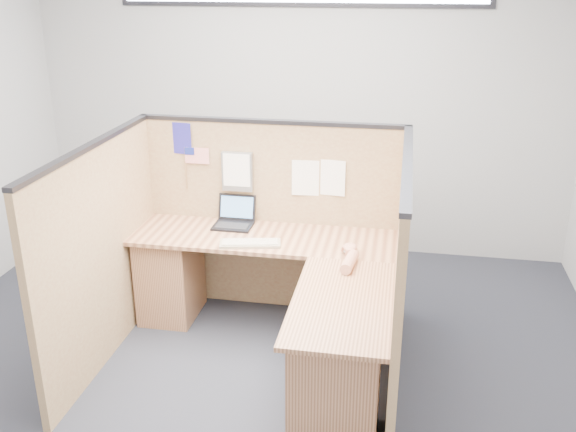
% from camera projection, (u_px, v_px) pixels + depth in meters
% --- Properties ---
extents(floor, '(5.00, 5.00, 0.00)m').
position_uv_depth(floor, '(244.00, 372.00, 4.37)').
color(floor, black).
rests_on(floor, ground).
extents(wall_back, '(5.00, 0.00, 5.00)m').
position_uv_depth(wall_back, '(300.00, 104.00, 5.93)').
color(wall_back, '#A5A7AA').
rests_on(wall_back, floor).
extents(wall_front, '(5.00, 0.00, 5.00)m').
position_uv_depth(wall_front, '(35.00, 414.00, 1.80)').
color(wall_front, '#A5A7AA').
rests_on(wall_front, floor).
extents(cubicle_partitions, '(2.06, 1.83, 1.53)m').
position_uv_depth(cubicle_partitions, '(256.00, 245.00, 4.48)').
color(cubicle_partitions, '#885F44').
rests_on(cubicle_partitions, floor).
extents(l_desk, '(1.95, 1.75, 0.73)m').
position_uv_depth(l_desk, '(278.00, 304.00, 4.46)').
color(l_desk, brown).
rests_on(l_desk, floor).
extents(laptop, '(0.29, 0.28, 0.21)m').
position_uv_depth(laptop, '(235.00, 218.00, 4.93)').
color(laptop, black).
rests_on(laptop, l_desk).
extents(keyboard, '(0.45, 0.23, 0.03)m').
position_uv_depth(keyboard, '(250.00, 243.00, 4.57)').
color(keyboard, gray).
rests_on(keyboard, l_desk).
extents(mouse, '(0.13, 0.10, 0.05)m').
position_uv_depth(mouse, '(350.00, 251.00, 4.42)').
color(mouse, silver).
rests_on(mouse, l_desk).
extents(hand_forearm, '(0.11, 0.40, 0.08)m').
position_uv_depth(hand_forearm, '(350.00, 257.00, 4.28)').
color(hand_forearm, tan).
rests_on(hand_forearm, l_desk).
extents(blue_poster, '(0.18, 0.03, 0.24)m').
position_uv_depth(blue_poster, '(180.00, 138.00, 4.89)').
color(blue_poster, navy).
rests_on(blue_poster, cubicle_partitions).
extents(american_flag, '(0.20, 0.01, 0.34)m').
position_uv_depth(american_flag, '(194.00, 157.00, 4.91)').
color(american_flag, olive).
rests_on(american_flag, cubicle_partitions).
extents(file_holder, '(0.24, 0.05, 0.30)m').
position_uv_depth(file_holder, '(237.00, 172.00, 4.87)').
color(file_holder, slate).
rests_on(file_holder, cubicle_partitions).
extents(paper_left, '(0.22, 0.02, 0.27)m').
position_uv_depth(paper_left, '(306.00, 178.00, 4.82)').
color(paper_left, white).
rests_on(paper_left, cubicle_partitions).
extents(paper_right, '(0.21, 0.03, 0.27)m').
position_uv_depth(paper_right, '(331.00, 178.00, 4.78)').
color(paper_right, white).
rests_on(paper_right, cubicle_partitions).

